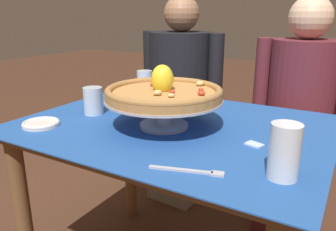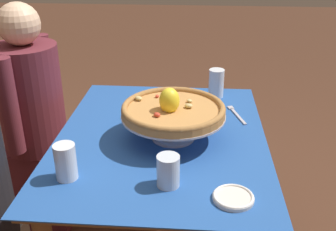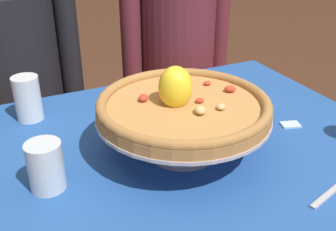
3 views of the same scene
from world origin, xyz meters
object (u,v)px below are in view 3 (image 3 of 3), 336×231
(sugar_packet, at_px, (290,125))
(water_glass_side_left, at_px, (46,169))
(pizza_stand, at_px, (183,124))
(diner_right, at_px, (176,85))
(diner_left, at_px, (16,106))
(pizza, at_px, (183,104))
(water_glass_back_left, at_px, (28,101))

(sugar_packet, bearing_deg, water_glass_side_left, 179.56)
(pizza_stand, relative_size, diner_right, 0.34)
(diner_left, distance_m, diner_right, 0.66)
(diner_left, bearing_deg, pizza, -66.29)
(pizza, relative_size, diner_left, 0.33)
(pizza, height_order, diner_left, diner_left)
(sugar_packet, bearing_deg, pizza, 178.21)
(water_glass_back_left, bearing_deg, pizza, -47.61)
(pizza_stand, xyz_separation_m, diner_right, (0.34, 0.72, -0.24))
(pizza, xyz_separation_m, water_glass_back_left, (-0.30, 0.33, -0.07))
(pizza, bearing_deg, water_glass_side_left, -179.08)
(water_glass_back_left, height_order, diner_left, diner_left)
(water_glass_back_left, bearing_deg, diner_right, 30.59)
(water_glass_side_left, relative_size, diner_left, 0.09)
(pizza, height_order, sugar_packet, pizza)
(water_glass_side_left, relative_size, sugar_packet, 2.15)
(pizza, distance_m, water_glass_side_left, 0.33)
(water_glass_side_left, xyz_separation_m, water_glass_back_left, (0.02, 0.34, 0.01))
(pizza_stand, xyz_separation_m, pizza, (-0.00, 0.00, 0.05))
(water_glass_back_left, relative_size, diner_right, 0.11)
(water_glass_side_left, bearing_deg, sugar_packet, -0.44)
(pizza, xyz_separation_m, sugar_packet, (0.33, -0.01, -0.12))
(pizza_stand, bearing_deg, pizza, 121.56)
(pizza_stand, bearing_deg, sugar_packet, -1.57)
(sugar_packet, relative_size, diner_left, 0.04)
(pizza, relative_size, water_glass_back_left, 3.21)
(sugar_packet, distance_m, diner_left, 0.99)
(pizza_stand, bearing_deg, water_glass_back_left, 132.36)
(diner_left, bearing_deg, diner_right, -0.99)
(pizza_stand, distance_m, pizza, 0.05)
(pizza, bearing_deg, pizza_stand, -58.44)
(pizza_stand, relative_size, water_glass_side_left, 3.78)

